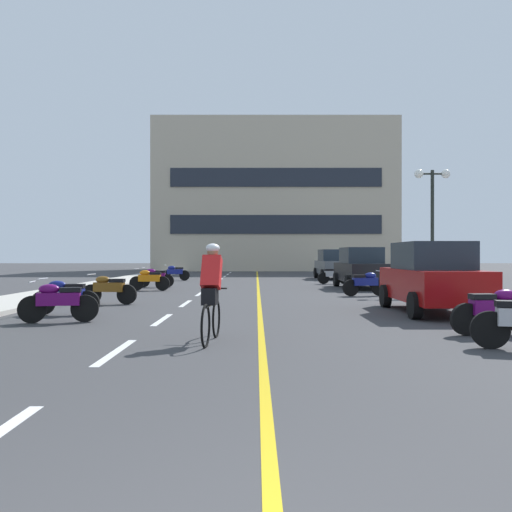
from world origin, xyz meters
TOP-DOWN VIEW (x-y plane):
  - ground_plane at (0.00, 21.00)m, footprint 140.00×140.00m
  - curb_left at (-7.20, 24.00)m, footprint 2.40×72.00m
  - curb_right at (7.20, 24.00)m, footprint 2.40×72.00m
  - lane_dash_1 at (-2.00, 6.00)m, footprint 0.14×2.20m
  - lane_dash_2 at (-2.00, 10.00)m, footprint 0.14×2.20m
  - lane_dash_3 at (-2.00, 14.00)m, footprint 0.14×2.20m
  - lane_dash_4 at (-2.00, 18.00)m, footprint 0.14×2.20m
  - lane_dash_5 at (-2.00, 22.00)m, footprint 0.14×2.20m
  - lane_dash_6 at (-2.00, 26.00)m, footprint 0.14×2.20m
  - lane_dash_7 at (-2.00, 30.00)m, footprint 0.14×2.20m
  - lane_dash_8 at (-2.00, 34.00)m, footprint 0.14×2.20m
  - lane_dash_9 at (-2.00, 38.00)m, footprint 0.14×2.20m
  - lane_dash_10 at (-2.00, 42.00)m, footprint 0.14×2.20m
  - lane_dash_11 at (-2.00, 46.00)m, footprint 0.14×2.20m
  - centre_line_yellow at (0.25, 24.00)m, footprint 0.12×66.00m
  - office_building at (1.94, 49.84)m, footprint 22.55×9.81m
  - street_lamp_mid at (7.36, 19.41)m, footprint 1.46×0.36m
  - parked_car_near at (4.68, 11.48)m, footprint 1.93×4.21m
  - parked_car_mid at (4.84, 21.36)m, footprint 2.02×4.25m
  - parked_car_far at (4.92, 30.43)m, footprint 2.05×4.26m
  - motorcycle_2 at (4.60, 7.67)m, footprint 1.70×0.60m
  - motorcycle_3 at (-4.20, 9.49)m, footprint 1.69×0.63m
  - motorcycle_4 at (-4.59, 10.96)m, footprint 1.70×0.60m
  - motorcycle_5 at (-4.29, 13.77)m, footprint 1.70×0.60m
  - motorcycle_6 at (4.12, 16.95)m, footprint 1.69×0.62m
  - motorcycle_7 at (-4.29, 19.80)m, footprint 1.70×0.60m
  - motorcycle_8 at (-4.47, 21.98)m, footprint 1.70×0.60m
  - motorcycle_9 at (4.15, 24.82)m, footprint 1.69×0.63m
  - motorcycle_10 at (-4.54, 28.30)m, footprint 1.70×0.60m
  - cyclist_rider at (-0.61, 6.94)m, footprint 0.43×1.77m

SIDE VIEW (x-z plane):
  - ground_plane at x=0.00m, z-range 0.00..0.00m
  - lane_dash_1 at x=-2.00m, z-range 0.00..0.01m
  - lane_dash_2 at x=-2.00m, z-range 0.00..0.01m
  - lane_dash_3 at x=-2.00m, z-range 0.00..0.01m
  - lane_dash_4 at x=-2.00m, z-range 0.00..0.01m
  - lane_dash_5 at x=-2.00m, z-range 0.00..0.01m
  - lane_dash_6 at x=-2.00m, z-range 0.00..0.01m
  - lane_dash_7 at x=-2.00m, z-range 0.00..0.01m
  - lane_dash_8 at x=-2.00m, z-range 0.00..0.01m
  - lane_dash_9 at x=-2.00m, z-range 0.00..0.01m
  - lane_dash_10 at x=-2.00m, z-range 0.00..0.01m
  - lane_dash_11 at x=-2.00m, z-range 0.00..0.01m
  - centre_line_yellow at x=0.25m, z-range 0.00..0.01m
  - curb_left at x=-7.20m, z-range 0.00..0.12m
  - curb_right at x=7.20m, z-range 0.00..0.12m
  - motorcycle_2 at x=4.60m, z-range 0.01..0.93m
  - motorcycle_3 at x=-4.20m, z-range 0.01..0.93m
  - motorcycle_4 at x=-4.59m, z-range 0.01..0.93m
  - motorcycle_5 at x=-4.29m, z-range 0.01..0.93m
  - motorcycle_6 at x=4.12m, z-range 0.01..0.93m
  - motorcycle_7 at x=-4.29m, z-range 0.01..0.93m
  - motorcycle_8 at x=-4.47m, z-range 0.01..0.93m
  - motorcycle_9 at x=4.15m, z-range 0.01..0.93m
  - motorcycle_10 at x=-4.54m, z-range 0.01..0.93m
  - cyclist_rider at x=-0.61m, z-range 0.03..1.74m
  - parked_car_near at x=4.68m, z-range 0.01..1.83m
  - parked_car_mid at x=4.84m, z-range 0.01..1.83m
  - parked_car_far at x=4.92m, z-range 0.01..1.83m
  - street_lamp_mid at x=7.36m, z-range 1.27..6.13m
  - office_building at x=1.94m, z-range 0.00..14.04m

